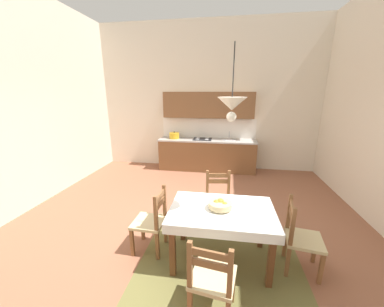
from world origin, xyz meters
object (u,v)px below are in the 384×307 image
Objects in this scene: dining_chair_window_side at (300,238)px; dining_chair_kitchen_side at (218,201)px; pendant_lamp at (232,105)px; dining_table at (222,219)px; dining_chair_tv_side at (152,222)px; dining_chair_camera_side at (212,280)px; kitchen_cabinetry at (207,141)px; fruit_bowl at (220,205)px.

dining_chair_window_side is 1.31m from dining_chair_kitchen_side.
dining_chair_kitchen_side is 1.83m from pendant_lamp.
dining_table is 1.43× the size of dining_chair_tv_side.
dining_table is 0.82m from dining_chair_camera_side.
kitchen_cabinetry reaches higher than fruit_bowl.
kitchen_cabinetry is 3.60m from dining_chair_tv_side.
kitchen_cabinetry reaches higher than dining_chair_tv_side.
pendant_lamp is (-0.91, -0.06, 1.61)m from dining_chair_window_side.
dining_table is 0.99m from dining_chair_window_side.
dining_chair_window_side and dining_chair_kitchen_side have the same top height.
dining_table is 1.66× the size of pendant_lamp.
dining_chair_tv_side is at bearing 178.50° from dining_chair_window_side.
fruit_bowl is (-1.00, 0.00, 0.37)m from dining_chair_window_side.
dining_chair_tv_side is at bearing -96.97° from kitchen_cabinetry.
dining_chair_window_side is 1.00× the size of dining_chair_kitchen_side.
pendant_lamp reaches higher than dining_table.
dining_chair_window_side reaches higher than fruit_bowl.
dining_chair_tv_side is at bearing 136.77° from dining_chair_camera_side.
pendant_lamp reaches higher than dining_chair_tv_side.
pendant_lamp is at bearing -6.22° from dining_chair_tv_side.
dining_chair_window_side and dining_chair_camera_side have the same top height.
fruit_bowl is at bearing 87.56° from dining_chair_camera_side.
dining_table is 0.82m from dining_chair_kitchen_side.
kitchen_cabinetry reaches higher than dining_table.
dining_chair_tv_side is (-0.96, 0.05, -0.17)m from dining_table.
dining_chair_tv_side is 1.01m from fruit_bowl.
dining_chair_kitchen_side is (-0.01, 1.60, 0.00)m from dining_chair_camera_side.
pendant_lamp is (0.12, 0.74, 1.61)m from dining_chair_camera_side.
kitchen_cabinetry is 2.96× the size of dining_chair_tv_side.
kitchen_cabinetry is 9.16× the size of fruit_bowl.
fruit_bowl is at bearing -82.04° from kitchen_cabinetry.
dining_chair_kitchen_side is at bearing 39.99° from dining_chair_tv_side.
dining_chair_kitchen_side reaches higher than fruit_bowl.
dining_table is 1.43× the size of dining_chair_camera_side.
fruit_bowl reaches higher than dining_table.
dining_chair_tv_side is 3.10× the size of fruit_bowl.
dining_chair_tv_side is at bearing -140.01° from dining_chair_kitchen_side.
kitchen_cabinetry reaches higher than dining_chair_camera_side.
dining_chair_tv_side and dining_chair_camera_side have the same top height.
kitchen_cabinetry is 2.87m from dining_chair_kitchen_side.
kitchen_cabinetry is at bearing 97.96° from fruit_bowl.
dining_chair_camera_side reaches higher than dining_table.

